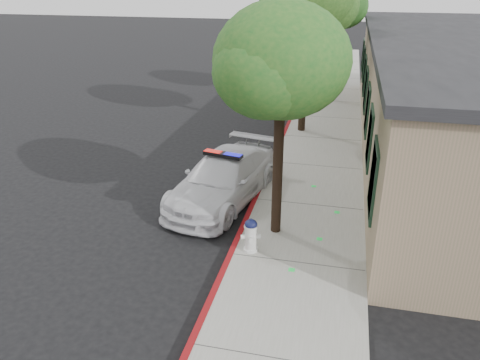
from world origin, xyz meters
The scene contains 8 objects.
ground centered at (0.00, 0.00, 0.00)m, with size 120.00×120.00×0.00m, color black.
sidewalk centered at (1.60, 3.00, 0.07)m, with size 3.20×60.00×0.15m, color gray.
red_curb centered at (0.06, 3.00, 0.08)m, with size 0.14×60.00×0.16m, color maroon.
clapboard_building centered at (6.69, 9.00, 2.13)m, with size 7.30×20.89×4.24m.
police_car centered at (-0.90, 3.00, 0.71)m, with size 2.93×5.15×1.52m.
fire_hydrant centered at (0.50, 0.25, 0.58)m, with size 0.49×0.43×0.85m.
street_tree_near centered at (0.95, 1.32, 4.36)m, with size 3.08×3.23×5.64m.
street_tree_far centered at (1.41, 15.39, 4.90)m, with size 3.42×3.42×6.31m.
Camera 1 is at (2.36, -9.07, 6.28)m, focal length 34.79 mm.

